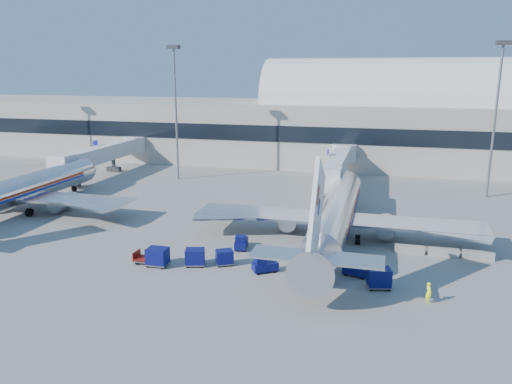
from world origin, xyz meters
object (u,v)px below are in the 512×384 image
(barrier_near, at_px, (410,249))
(cart_train_b, at_px, (195,257))
(cart_open_red, at_px, (146,259))
(jetbridge_near, at_px, (338,163))
(barrier_far, at_px, (478,255))
(cart_solo_far, at_px, (379,278))
(ramp_worker, at_px, (429,293))
(cart_solo_near, at_px, (312,273))
(tug_lead, at_px, (264,265))
(mast_east, at_px, (497,97))
(airliner_main, at_px, (336,214))
(cart_train_a, at_px, (225,257))
(tug_right, at_px, (355,269))
(mast_west, at_px, (175,93))
(barrier_mid, at_px, (443,252))
(jetbridge_mid, at_px, (106,153))
(airliner_mid, at_px, (16,192))
(tug_left, at_px, (241,242))
(cart_train_c, at_px, (158,256))

(barrier_near, bearing_deg, cart_train_b, -156.61)
(barrier_near, bearing_deg, cart_open_red, -159.31)
(jetbridge_near, xyz_separation_m, barrier_far, (17.00, -28.81, -3.48))
(cart_solo_far, xyz_separation_m, ramp_worker, (3.97, -1.91, -0.07))
(cart_solo_near, bearing_deg, barrier_far, 2.80)
(barrier_far, height_order, cart_open_red, barrier_far)
(tug_lead, distance_m, ramp_worker, 14.77)
(cart_train_b, relative_size, cart_solo_far, 0.95)
(mast_east, height_order, barrier_far, mast_east)
(airliner_main, bearing_deg, cart_solo_near, -93.71)
(barrier_near, relative_size, cart_train_b, 1.35)
(cart_train_a, distance_m, cart_solo_far, 14.77)
(cart_open_red, xyz_separation_m, ramp_worker, (26.20, -1.88, 0.47))
(jetbridge_near, relative_size, tug_right, 10.89)
(mast_west, relative_size, tug_lead, 8.63)
(mast_east, relative_size, cart_train_a, 10.66)
(barrier_mid, bearing_deg, ramp_worker, -101.07)
(jetbridge_near, bearing_deg, tug_lead, -94.63)
(jetbridge_near, distance_m, tug_right, 36.59)
(jetbridge_mid, bearing_deg, airliner_main, -30.64)
(airliner_mid, distance_m, barrier_near, 50.12)
(tug_left, xyz_separation_m, cart_open_red, (-7.81, -6.38, -0.31))
(barrier_near, relative_size, ramp_worker, 1.69)
(airliner_main, xyz_separation_m, cart_train_b, (-12.29, -11.28, -2.03))
(mast_east, distance_m, tug_left, 44.99)
(barrier_far, distance_m, cart_solo_near, 18.15)
(barrier_near, height_order, cart_open_red, barrier_near)
(cart_train_a, bearing_deg, cart_solo_near, -39.19)
(tug_right, xyz_separation_m, cart_solo_near, (-3.70, -2.37, 0.16))
(mast_west, height_order, barrier_far, mast_west)
(cart_solo_near, bearing_deg, cart_open_red, 150.32)
(cart_train_b, bearing_deg, tug_left, 46.82)
(barrier_far, height_order, tug_right, tug_right)
(mast_west, distance_m, mast_east, 50.00)
(barrier_far, xyz_separation_m, cart_solo_near, (-15.39, -9.62, 0.39))
(tug_right, bearing_deg, jetbridge_mid, 159.06)
(cart_solo_far, bearing_deg, airliner_main, 99.57)
(jetbridge_near, relative_size, barrier_near, 9.17)
(airliner_mid, distance_m, tug_lead, 38.28)
(tug_left, bearing_deg, barrier_far, -91.58)
(airliner_mid, distance_m, cart_solo_near, 43.01)
(cart_train_b, xyz_separation_m, cart_solo_far, (17.39, -0.68, 0.06))
(ramp_worker, bearing_deg, cart_train_c, 62.31)
(tug_left, bearing_deg, mast_east, -52.27)
(mast_east, bearing_deg, cart_open_red, -134.72)
(tug_lead, bearing_deg, cart_open_red, 151.28)
(jetbridge_near, bearing_deg, mast_east, -2.07)
(jetbridge_mid, xyz_separation_m, barrier_far, (59.00, -28.81, -3.48))
(cart_train_b, bearing_deg, ramp_worker, -22.39)
(airliner_main, bearing_deg, mast_west, 139.64)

